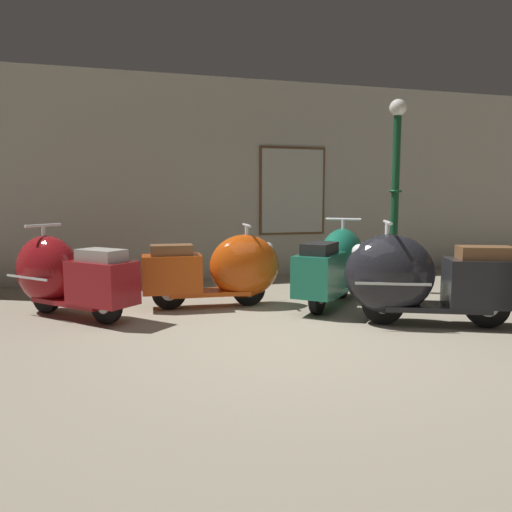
{
  "coord_description": "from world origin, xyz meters",
  "views": [
    {
      "loc": [
        -1.54,
        -4.35,
        1.39
      ],
      "look_at": [
        0.09,
        1.41,
        0.67
      ],
      "focal_mm": 34.53,
      "sensor_mm": 36.0,
      "label": 1
    }
  ],
  "objects": [
    {
      "name": "scooter_0",
      "position": [
        -2.17,
        1.71,
        0.49
      ],
      "size": [
        1.57,
        1.61,
        1.07
      ],
      "rotation": [
        0.0,
        0.0,
        2.33
      ],
      "color": "black",
      "rests_on": "ground"
    },
    {
      "name": "scooter_3",
      "position": [
        1.57,
        0.23,
        0.52
      ],
      "size": [
        1.92,
        1.22,
        1.14
      ],
      "rotation": [
        0.0,
        0.0,
        2.74
      ],
      "color": "black",
      "rests_on": "ground"
    },
    {
      "name": "scooter_2",
      "position": [
        1.21,
        1.54,
        0.5
      ],
      "size": [
        1.59,
        1.7,
        1.11
      ],
      "rotation": [
        0.0,
        0.0,
        0.85
      ],
      "color": "black",
      "rests_on": "ground"
    },
    {
      "name": "ground_plane",
      "position": [
        0.0,
        0.0,
        0.0
      ],
      "size": [
        60.0,
        60.0,
        0.0
      ],
      "primitive_type": "plane",
      "color": "gray"
    },
    {
      "name": "lamppost",
      "position": [
        2.33,
        1.98,
        1.36
      ],
      "size": [
        0.28,
        0.28,
        2.76
      ],
      "color": "#144728",
      "rests_on": "ground"
    },
    {
      "name": "scooter_1",
      "position": [
        -0.27,
        1.7,
        0.48
      ],
      "size": [
        1.75,
        0.61,
        1.05
      ],
      "rotation": [
        0.0,
        0.0,
        -0.06
      ],
      "color": "black",
      "rests_on": "ground"
    },
    {
      "name": "showroom_back_wall",
      "position": [
        -0.14,
        4.0,
        1.69
      ],
      "size": [
        18.0,
        0.63,
        3.37
      ],
      "color": "#ADA89E",
      "rests_on": "ground"
    }
  ]
}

